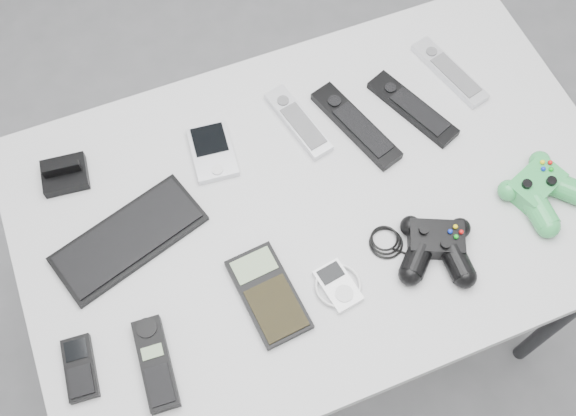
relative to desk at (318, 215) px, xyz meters
name	(u,v)px	position (x,y,z in m)	size (l,w,h in m)	color
floor	(296,337)	(-0.06, -0.04, -0.72)	(3.50, 3.50, 0.00)	#5E5F62
desk	(318,215)	(0.00, 0.00, 0.00)	(1.17, 0.75, 0.78)	#A7A7A9
pda_keyboard	(129,238)	(-0.37, 0.06, 0.08)	(0.29, 0.12, 0.02)	black
dock_bracket	(63,172)	(-0.45, 0.23, 0.09)	(0.09, 0.08, 0.05)	black
pda	(212,152)	(-0.16, 0.18, 0.08)	(0.08, 0.13, 0.02)	silver
remote_silver_a	(298,121)	(0.03, 0.18, 0.08)	(0.05, 0.19, 0.02)	silver
remote_black_a	(356,125)	(0.13, 0.13, 0.08)	(0.05, 0.23, 0.02)	black
remote_black_b	(413,108)	(0.26, 0.12, 0.08)	(0.05, 0.21, 0.02)	black
remote_silver_b	(449,72)	(0.38, 0.18, 0.08)	(0.05, 0.20, 0.02)	#BBBBC2
mobile_phone	(80,368)	(-0.51, -0.15, 0.08)	(0.05, 0.11, 0.02)	black
cordless_handset	(156,363)	(-0.39, -0.19, 0.08)	(0.05, 0.16, 0.03)	black
calculator	(268,294)	(-0.16, -0.15, 0.08)	(0.09, 0.18, 0.02)	black
mp3_player	(338,286)	(-0.04, -0.18, 0.08)	(0.09, 0.09, 0.02)	white
controller_black	(437,246)	(0.16, -0.18, 0.09)	(0.24, 0.15, 0.05)	black
controller_green	(542,189)	(0.40, -0.15, 0.09)	(0.15, 0.16, 0.05)	#23813C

